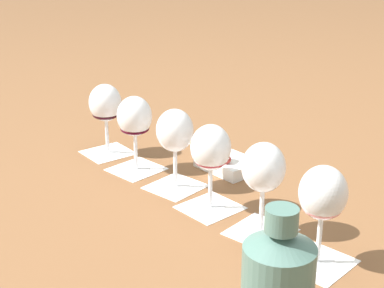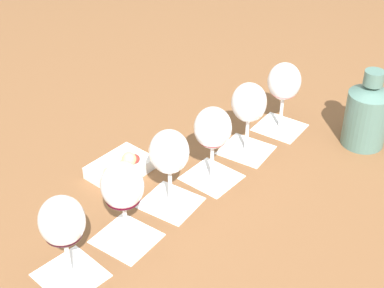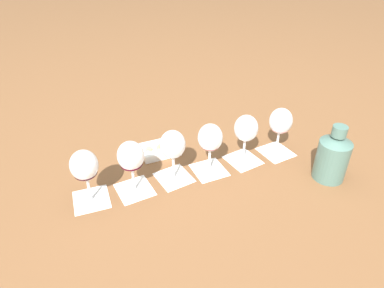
# 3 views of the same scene
# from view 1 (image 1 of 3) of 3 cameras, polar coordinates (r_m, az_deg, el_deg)

# --- Properties ---
(ground_plane) EXTENTS (8.00, 8.00, 0.00)m
(ground_plane) POSITION_cam_1_polar(r_m,az_deg,el_deg) (1.23, -0.11, -5.16)
(ground_plane) COLOR brown
(tasting_card_0) EXTENTS (0.15, 0.15, 0.00)m
(tasting_card_0) POSITION_cam_1_polar(r_m,az_deg,el_deg) (1.03, 12.04, -11.14)
(tasting_card_0) COLOR white
(tasting_card_0) RESTS_ON ground_plane
(tasting_card_1) EXTENTS (0.15, 0.15, 0.00)m
(tasting_card_1) POSITION_cam_1_polar(r_m,az_deg,el_deg) (1.11, 6.67, -8.42)
(tasting_card_1) COLOR white
(tasting_card_1) RESTS_ON ground_plane
(tasting_card_2) EXTENTS (0.14, 0.14, 0.00)m
(tasting_card_2) POSITION_cam_1_polar(r_m,az_deg,el_deg) (1.19, 1.76, -6.16)
(tasting_card_2) COLOR white
(tasting_card_2) RESTS_ON ground_plane
(tasting_card_3) EXTENTS (0.15, 0.15, 0.00)m
(tasting_card_3) POSITION_cam_1_polar(r_m,az_deg,el_deg) (1.28, -1.61, -4.14)
(tasting_card_3) COLOR white
(tasting_card_3) RESTS_ON ground_plane
(tasting_card_4) EXTENTS (0.15, 0.15, 0.00)m
(tasting_card_4) POSITION_cam_1_polar(r_m,az_deg,el_deg) (1.37, -5.42, -2.43)
(tasting_card_4) COLOR white
(tasting_card_4) RESTS_ON ground_plane
(tasting_card_5) EXTENTS (0.14, 0.14, 0.00)m
(tasting_card_5) POSITION_cam_1_polar(r_m,az_deg,el_deg) (1.48, -8.15, -0.82)
(tasting_card_5) COLOR white
(tasting_card_5) RESTS_ON ground_plane
(wine_glass_0) EXTENTS (0.08, 0.08, 0.17)m
(wine_glass_0) POSITION_cam_1_polar(r_m,az_deg,el_deg) (0.98, 12.56, -5.08)
(wine_glass_0) COLOR white
(wine_glass_0) RESTS_ON tasting_card_0
(wine_glass_1) EXTENTS (0.08, 0.08, 0.17)m
(wine_glass_1) POSITION_cam_1_polar(r_m,az_deg,el_deg) (1.06, 6.94, -2.67)
(wine_glass_1) COLOR white
(wine_glass_1) RESTS_ON tasting_card_1
(wine_glass_2) EXTENTS (0.08, 0.08, 0.17)m
(wine_glass_2) POSITION_cam_1_polar(r_m,az_deg,el_deg) (1.14, 1.83, -0.73)
(wine_glass_2) COLOR white
(wine_glass_2) RESTS_ON tasting_card_2
(wine_glass_3) EXTENTS (0.08, 0.08, 0.17)m
(wine_glass_3) POSITION_cam_1_polar(r_m,az_deg,el_deg) (1.23, -1.67, 0.97)
(wine_glass_3) COLOR white
(wine_glass_3) RESTS_ON tasting_card_3
(wine_glass_4) EXTENTS (0.08, 0.08, 0.17)m
(wine_glass_4) POSITION_cam_1_polar(r_m,az_deg,el_deg) (1.33, -5.59, 2.38)
(wine_glass_4) COLOR white
(wine_glass_4) RESTS_ON tasting_card_4
(wine_glass_5) EXTENTS (0.08, 0.08, 0.17)m
(wine_glass_5) POSITION_cam_1_polar(r_m,az_deg,el_deg) (1.44, -8.39, 3.67)
(wine_glass_5) COLOR white
(wine_glass_5) RESTS_ON tasting_card_5
(ceramic_vase) EXTENTS (0.10, 0.10, 0.19)m
(ceramic_vase) POSITION_cam_1_polar(r_m,az_deg,el_deg) (0.83, 8.34, -12.91)
(ceramic_vase) COLOR #4C7066
(ceramic_vase) RESTS_ON ground_plane
(snack_dish) EXTENTS (0.16, 0.14, 0.06)m
(snack_dish) POSITION_cam_1_polar(r_m,az_deg,el_deg) (1.36, 3.43, -1.82)
(snack_dish) COLOR white
(snack_dish) RESTS_ON ground_plane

